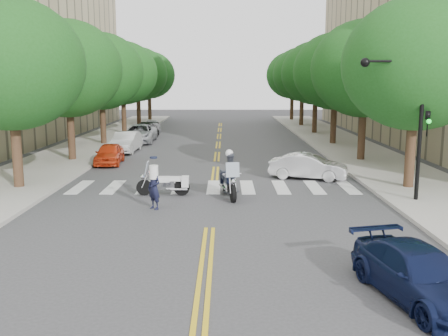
{
  "coord_description": "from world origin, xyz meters",
  "views": [
    {
      "loc": [
        0.51,
        -16.06,
        4.85
      ],
      "look_at": [
        0.47,
        4.24,
        1.3
      ],
      "focal_mm": 40.0,
      "sensor_mm": 36.0,
      "label": 1
    }
  ],
  "objects_px": {
    "convertible": "(308,166)",
    "sedan_blue": "(419,275)",
    "motorcycle_police": "(229,176)",
    "officer_standing": "(154,188)",
    "motorcycle_parked": "(168,184)"
  },
  "relations": [
    {
      "from": "motorcycle_parked",
      "to": "officer_standing",
      "type": "relative_size",
      "value": 1.4
    },
    {
      "from": "motorcycle_parked",
      "to": "convertible",
      "type": "bearing_deg",
      "value": -61.55
    },
    {
      "from": "sedan_blue",
      "to": "motorcycle_parked",
      "type": "bearing_deg",
      "value": 109.95
    },
    {
      "from": "officer_standing",
      "to": "motorcycle_police",
      "type": "bearing_deg",
      "value": 77.44
    },
    {
      "from": "motorcycle_police",
      "to": "officer_standing",
      "type": "bearing_deg",
      "value": 26.1
    },
    {
      "from": "motorcycle_parked",
      "to": "sedan_blue",
      "type": "xyz_separation_m",
      "value": [
        6.78,
        -10.39,
        0.08
      ]
    },
    {
      "from": "sedan_blue",
      "to": "convertible",
      "type": "bearing_deg",
      "value": 77.45
    },
    {
      "from": "motorcycle_police",
      "to": "convertible",
      "type": "height_order",
      "value": "motorcycle_police"
    },
    {
      "from": "convertible",
      "to": "sedan_blue",
      "type": "height_order",
      "value": "convertible"
    },
    {
      "from": "motorcycle_parked",
      "to": "motorcycle_police",
      "type": "bearing_deg",
      "value": -96.87
    },
    {
      "from": "motorcycle_police",
      "to": "convertible",
      "type": "xyz_separation_m",
      "value": [
        4.0,
        3.94,
        -0.27
      ]
    },
    {
      "from": "motorcycle_parked",
      "to": "sedan_blue",
      "type": "relative_size",
      "value": 0.56
    },
    {
      "from": "officer_standing",
      "to": "convertible",
      "type": "relative_size",
      "value": 0.43
    },
    {
      "from": "motorcycle_police",
      "to": "officer_standing",
      "type": "relative_size",
      "value": 1.52
    },
    {
      "from": "convertible",
      "to": "sedan_blue",
      "type": "distance_m",
      "value": 14.03
    }
  ]
}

